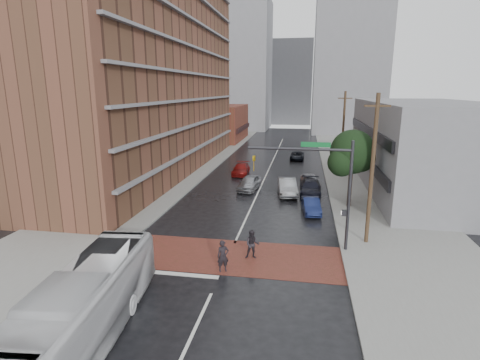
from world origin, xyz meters
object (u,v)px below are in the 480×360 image
(transit_bus, at_px, (82,310))
(car_travel_c, at_px, (241,169))
(pedestrian_a, at_px, (223,256))
(car_parked_far, at_px, (310,181))
(car_parked_near, at_px, (311,206))
(suv_travel, at_px, (297,156))
(pedestrian_b, at_px, (252,245))
(car_parked_mid, at_px, (310,188))
(car_travel_b, at_px, (287,187))
(car_travel_a, at_px, (249,183))

(transit_bus, xyz_separation_m, car_travel_c, (1.08, 32.08, -0.90))
(pedestrian_a, height_order, car_travel_c, pedestrian_a)
(transit_bus, relative_size, car_parked_far, 2.64)
(transit_bus, relative_size, car_travel_c, 2.46)
(car_parked_near, distance_m, car_parked_far, 8.53)
(pedestrian_a, bearing_deg, car_parked_near, 41.58)
(transit_bus, height_order, suv_travel, transit_bus)
(car_travel_c, bearing_deg, pedestrian_b, -80.27)
(pedestrian_b, relative_size, car_travel_c, 0.40)
(pedestrian_a, relative_size, suv_travel, 0.44)
(car_parked_mid, relative_size, car_parked_far, 1.16)
(car_parked_near, height_order, car_parked_far, car_parked_far)
(transit_bus, distance_m, pedestrian_b, 10.74)
(pedestrian_a, height_order, car_travel_b, pedestrian_a)
(car_travel_b, xyz_separation_m, car_parked_mid, (2.27, 0.38, -0.09))
(pedestrian_a, bearing_deg, car_parked_far, 51.24)
(car_travel_b, bearing_deg, car_parked_near, -74.20)
(pedestrian_b, distance_m, car_parked_mid, 15.65)
(car_travel_a, xyz_separation_m, car_parked_near, (6.24, -6.48, -0.12))
(pedestrian_b, relative_size, car_parked_near, 0.47)
(suv_travel, xyz_separation_m, car_parked_near, (1.73, -24.56, 0.04))
(pedestrian_b, xyz_separation_m, car_travel_c, (-4.60, 22.98, -0.25))
(transit_bus, relative_size, car_parked_mid, 2.27)
(pedestrian_b, xyz_separation_m, car_parked_far, (3.70, 18.06, -0.19))
(suv_travel, relative_size, car_parked_near, 1.11)
(car_parked_near, bearing_deg, transit_bus, -122.80)
(car_travel_b, relative_size, car_parked_near, 1.27)
(transit_bus, xyz_separation_m, car_travel_a, (3.14, 25.11, -0.80))
(car_travel_a, distance_m, car_parked_mid, 6.29)
(suv_travel, bearing_deg, car_parked_mid, -83.19)
(car_travel_c, relative_size, car_parked_mid, 0.92)
(transit_bus, distance_m, car_parked_near, 20.88)
(transit_bus, distance_m, pedestrian_a, 8.33)
(car_travel_a, bearing_deg, car_parked_mid, -0.11)
(pedestrian_a, distance_m, car_travel_b, 17.04)
(car_parked_far, bearing_deg, pedestrian_a, -114.72)
(pedestrian_b, distance_m, suv_travel, 34.15)
(pedestrian_a, height_order, car_parked_far, pedestrian_a)
(suv_travel, bearing_deg, car_parked_far, -82.27)
(car_travel_a, distance_m, suv_travel, 18.63)
(car_travel_b, height_order, car_parked_far, car_travel_b)
(pedestrian_a, relative_size, car_travel_c, 0.41)
(transit_bus, height_order, car_travel_a, transit_bus)
(car_parked_mid, xyz_separation_m, car_parked_far, (0.00, 2.85, 0.01))
(transit_bus, bearing_deg, suv_travel, 74.14)
(suv_travel, xyz_separation_m, car_parked_far, (1.73, -16.03, 0.13))
(car_travel_a, bearing_deg, suv_travel, 83.24)
(car_travel_a, distance_m, car_parked_near, 9.00)
(car_parked_near, height_order, car_parked_mid, car_parked_mid)
(transit_bus, relative_size, car_travel_b, 2.28)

